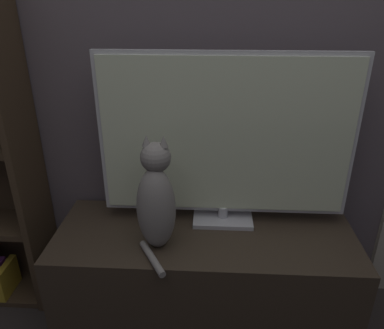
{
  "coord_description": "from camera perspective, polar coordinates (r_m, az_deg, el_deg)",
  "views": [
    {
      "loc": [
        0.02,
        -0.45,
        1.46
      ],
      "look_at": [
        -0.06,
        0.93,
        0.83
      ],
      "focal_mm": 35.0,
      "sensor_mm": 36.0,
      "label": 1
    }
  ],
  "objects": [
    {
      "name": "tv_stand",
      "position": [
        1.84,
        1.85,
        -16.71
      ],
      "size": [
        1.32,
        0.51,
        0.49
      ],
      "color": "#33281E",
      "rests_on": "ground_plane"
    },
    {
      "name": "cat",
      "position": [
        1.5,
        -5.46,
        -5.53
      ],
      "size": [
        0.17,
        0.3,
        0.48
      ],
      "rotation": [
        0.0,
        0.0,
        -0.08
      ],
      "color": "gray",
      "rests_on": "tv_stand"
    },
    {
      "name": "tv",
      "position": [
        1.59,
        5.17,
        3.63
      ],
      "size": [
        1.09,
        0.16,
        0.77
      ],
      "color": "#B7B7BC",
      "rests_on": "tv_stand"
    },
    {
      "name": "wall_back",
      "position": [
        1.68,
        2.66,
        19.17
      ],
      "size": [
        4.8,
        0.05,
        2.6
      ],
      "color": "#564C51",
      "rests_on": "ground_plane"
    }
  ]
}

